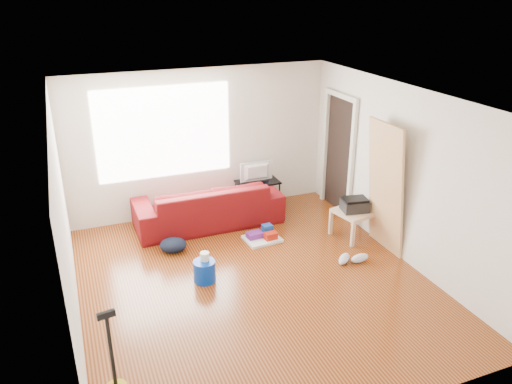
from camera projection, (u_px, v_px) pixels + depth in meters
name	position (u px, v px, depth m)	size (l,w,h in m)	color
room	(255.00, 192.00, 6.43)	(4.51, 5.01, 2.51)	#4B1B07
sofa	(209.00, 223.00, 8.42)	(2.41, 0.94, 0.70)	#5F0311
tv_stand	(258.00, 194.00, 8.88)	(0.75, 0.44, 0.52)	black
tv	(258.00, 172.00, 8.72)	(0.60, 0.08, 0.34)	black
side_table	(354.00, 215.00, 7.85)	(0.65, 0.65, 0.45)	tan
printer	(355.00, 205.00, 7.78)	(0.45, 0.37, 0.21)	black
bucket	(205.00, 281.00, 6.80)	(0.30, 0.30, 0.30)	#042FA2
toilet_paper	(205.00, 266.00, 6.75)	(0.12, 0.12, 0.11)	silver
cleaning_tray	(263.00, 236.00, 7.86)	(0.57, 0.47, 0.19)	white
backpack	(174.00, 251.00, 7.53)	(0.40, 0.32, 0.22)	black
sneakers	(352.00, 258.00, 7.22)	(0.53, 0.29, 0.12)	silver
door_panel	(379.00, 248.00, 7.64)	(0.04, 0.79, 1.98)	tan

